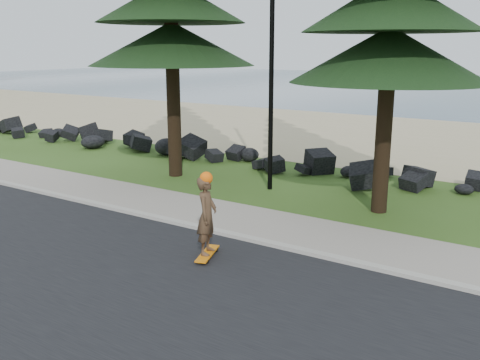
% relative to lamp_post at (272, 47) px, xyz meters
% --- Properties ---
extents(ground, '(160.00, 160.00, 0.00)m').
position_rel_lamp_post_xyz_m(ground, '(0.00, -3.20, -4.13)').
color(ground, '#35531A').
rests_on(ground, ground).
extents(road, '(160.00, 7.00, 0.02)m').
position_rel_lamp_post_xyz_m(road, '(0.00, -7.70, -4.12)').
color(road, black).
rests_on(road, ground).
extents(kerb, '(160.00, 0.20, 0.10)m').
position_rel_lamp_post_xyz_m(kerb, '(0.00, -4.10, -4.08)').
color(kerb, '#ACA69A').
rests_on(kerb, ground).
extents(sidewalk, '(160.00, 2.00, 0.08)m').
position_rel_lamp_post_xyz_m(sidewalk, '(0.00, -3.00, -4.09)').
color(sidewalk, gray).
rests_on(sidewalk, ground).
extents(beach_sand, '(160.00, 15.00, 0.01)m').
position_rel_lamp_post_xyz_m(beach_sand, '(0.00, 11.30, -4.13)').
color(beach_sand, tan).
rests_on(beach_sand, ground).
extents(seawall_boulders, '(60.00, 2.40, 1.10)m').
position_rel_lamp_post_xyz_m(seawall_boulders, '(0.00, 2.40, -4.13)').
color(seawall_boulders, black).
rests_on(seawall_boulders, ground).
extents(lamp_post, '(0.25, 0.14, 8.14)m').
position_rel_lamp_post_xyz_m(lamp_post, '(0.00, 0.00, 0.00)').
color(lamp_post, black).
rests_on(lamp_post, ground).
extents(skateboarder, '(0.55, 0.97, 1.77)m').
position_rel_lamp_post_xyz_m(skateboarder, '(1.68, -5.37, -3.24)').
color(skateboarder, orange).
rests_on(skateboarder, ground).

